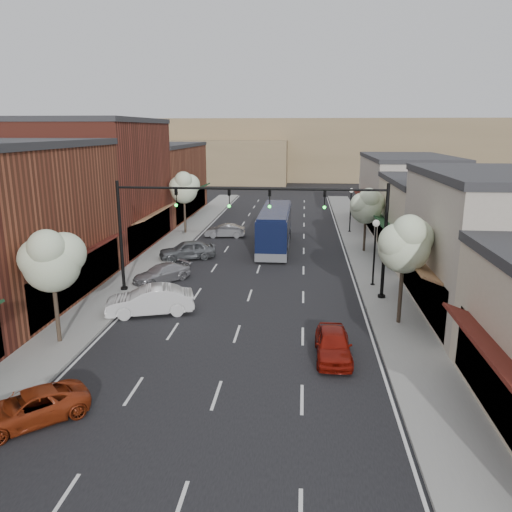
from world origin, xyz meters
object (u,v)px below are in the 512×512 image
(tree_right_near, at_px, (405,243))
(tree_left_near, at_px, (52,259))
(tree_right_far, at_px, (367,205))
(coach_bus, at_px, (275,228))
(lamp_post_near, at_px, (375,242))
(tree_left_far, at_px, (184,187))
(parked_car_a, at_px, (29,408))
(parked_car_d, at_px, (187,250))
(lamp_post_far, at_px, (351,203))
(signal_mast_left, at_px, (158,220))
(red_hatchback, at_px, (333,344))
(parked_car_b, at_px, (150,300))
(parked_car_c, at_px, (162,273))
(signal_mast_right, at_px, (345,224))
(parked_car_e, at_px, (225,231))

(tree_right_near, height_order, tree_left_near, tree_right_near)
(tree_right_far, height_order, coach_bus, tree_right_far)
(lamp_post_near, height_order, coach_bus, lamp_post_near)
(tree_left_far, bearing_deg, parked_car_a, -86.37)
(tree_right_far, distance_m, parked_car_a, 30.31)
(tree_left_far, bearing_deg, parked_car_d, -75.90)
(parked_car_d, bearing_deg, tree_right_near, 26.30)
(lamp_post_far, bearing_deg, signal_mast_left, -123.86)
(signal_mast_left, relative_size, red_hatchback, 2.10)
(parked_car_b, distance_m, parked_car_c, 6.07)
(signal_mast_left, bearing_deg, parked_car_d, 91.57)
(parked_car_c, bearing_deg, signal_mast_left, -34.51)
(tree_left_far, relative_size, parked_car_d, 1.39)
(tree_left_near, distance_m, coach_bus, 22.98)
(signal_mast_left, bearing_deg, lamp_post_far, 56.14)
(parked_car_a, bearing_deg, tree_right_far, 109.22)
(parked_car_b, height_order, parked_car_d, parked_car_b)
(lamp_post_far, bearing_deg, parked_car_c, -128.32)
(signal_mast_right, distance_m, lamp_post_far, 20.19)
(lamp_post_near, relative_size, parked_car_b, 0.93)
(lamp_post_far, xyz_separation_m, coach_bus, (-7.00, -7.08, -1.21))
(signal_mast_right, bearing_deg, tree_left_near, -149.86)
(lamp_post_far, xyz_separation_m, parked_car_b, (-12.97, -23.69, -2.22))
(red_hatchback, bearing_deg, coach_bus, 99.61)
(signal_mast_left, height_order, lamp_post_far, signal_mast_left)
(parked_car_e, bearing_deg, coach_bus, 46.70)
(coach_bus, xyz_separation_m, parked_car_e, (-5.00, 3.94, -1.17))
(parked_car_c, distance_m, parked_car_d, 6.10)
(lamp_post_near, distance_m, parked_car_a, 22.10)
(tree_left_far, distance_m, parked_car_c, 16.29)
(tree_right_near, xyz_separation_m, parked_car_c, (-14.55, 6.34, -3.86))
(lamp_post_near, xyz_separation_m, parked_car_e, (-12.00, 14.36, -2.38))
(signal_mast_right, bearing_deg, parked_car_a, -129.33)
(tree_left_near, bearing_deg, signal_mast_right, 30.14)
(tree_left_far, relative_size, parked_car_c, 1.50)
(tree_left_near, height_order, lamp_post_far, tree_left_near)
(tree_left_near, xyz_separation_m, parked_car_a, (2.05, -6.37, -3.66))
(coach_bus, distance_m, parked_car_d, 8.12)
(signal_mast_left, xyz_separation_m, tree_right_far, (13.97, 11.95, -0.63))
(parked_car_b, bearing_deg, tree_left_near, -52.65)
(tree_right_near, relative_size, parked_car_c, 1.46)
(parked_car_a, bearing_deg, signal_mast_left, 135.80)
(tree_left_far, height_order, lamp_post_near, tree_left_far)
(tree_right_far, bearing_deg, signal_mast_right, -102.85)
(signal_mast_right, relative_size, parked_car_b, 1.71)
(red_hatchback, relative_size, parked_car_c, 0.96)
(tree_left_near, bearing_deg, red_hatchback, -0.99)
(signal_mast_left, height_order, coach_bus, signal_mast_left)
(signal_mast_right, relative_size, tree_right_far, 1.51)
(lamp_post_far, xyz_separation_m, red_hatchback, (-3.15, -28.28, -2.34))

